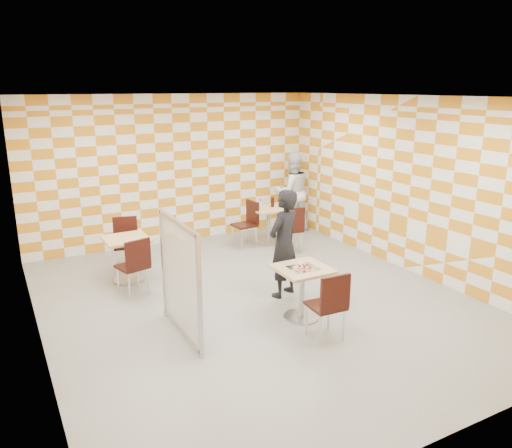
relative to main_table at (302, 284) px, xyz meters
The scene contains 15 objects.
room_shell 1.69m from the main_table, 101.89° to the left, with size 7.00×7.00×7.00m.
main_table is the anchor object (origin of this frame).
second_table 3.48m from the main_table, 67.79° to the left, with size 0.70×0.70×0.75m.
empty_table 3.09m from the main_table, 124.83° to the left, with size 0.70×0.70×0.75m.
chair_main_front 0.72m from the main_table, 94.61° to the right, with size 0.44×0.45×0.92m.
chair_second_front 2.83m from the main_table, 60.41° to the left, with size 0.48×0.49×0.92m.
chair_second_side 3.38m from the main_table, 75.15° to the left, with size 0.47×0.46×0.92m.
chair_empty_near 2.60m from the main_table, 134.06° to the left, with size 0.52×0.52×0.92m.
chair_empty_far 3.54m from the main_table, 117.30° to the left, with size 0.51×0.52×0.92m.
partition 1.69m from the main_table, 168.55° to the left, with size 0.08×1.38×1.55m.
man_dark 0.90m from the main_table, 76.32° to the left, with size 0.61×0.40×1.67m, color black.
man_white 4.48m from the main_table, 59.48° to the left, with size 0.85×0.66×1.76m, color white.
pizza_on_foil 0.26m from the main_table, 90.13° to the right, with size 0.40×0.40×0.04m.
sport_bottle 3.48m from the main_table, 70.68° to the left, with size 0.06×0.06×0.20m.
soda_bottle 3.59m from the main_table, 66.31° to the left, with size 0.07×0.07×0.23m.
Camera 1 is at (-3.32, -6.12, 3.14)m, focal length 35.00 mm.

